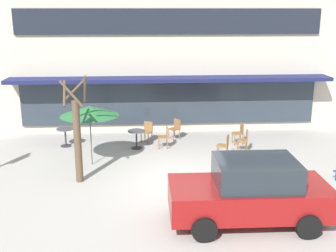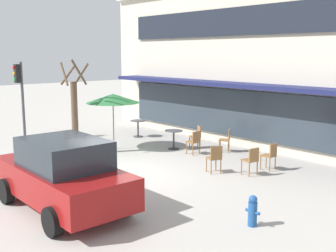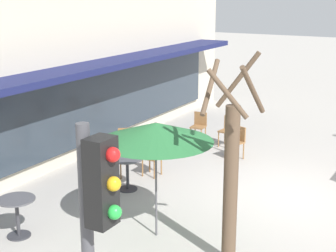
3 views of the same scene
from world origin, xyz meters
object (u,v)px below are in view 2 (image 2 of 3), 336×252
(patio_umbrella_green_folded, at_px, (113,98))
(cafe_chair_1, at_px, (226,139))
(cafe_table_streetside, at_px, (174,136))
(cafe_chair_3, at_px, (194,141))
(cafe_table_near_wall, at_px, (138,126))
(street_tree, at_px, (75,112))
(cafe_chair_4, at_px, (215,157))
(cafe_chair_5, at_px, (197,135))
(parked_sedan, at_px, (63,174))
(fire_hydrant, at_px, (253,211))
(cafe_chair_0, at_px, (270,154))
(cafe_chair_2, at_px, (251,159))
(traffic_light_pole, at_px, (20,87))

(patio_umbrella_green_folded, distance_m, cafe_chair_1, 4.68)
(cafe_table_streetside, distance_m, cafe_chair_3, 1.15)
(cafe_table_near_wall, height_order, street_tree, street_tree)
(cafe_chair_4, bearing_deg, cafe_table_streetside, 158.76)
(cafe_chair_5, bearing_deg, cafe_table_near_wall, -174.10)
(parked_sedan, bearing_deg, patio_umbrella_green_folded, 135.13)
(cafe_table_near_wall, bearing_deg, cafe_chair_3, -6.64)
(cafe_chair_5, height_order, street_tree, street_tree)
(street_tree, bearing_deg, cafe_chair_4, 20.90)
(cafe_chair_4, xyz_separation_m, street_tree, (-5.23, -2.00, 1.08))
(cafe_chair_1, bearing_deg, fire_hydrant, -44.65)
(cafe_table_streetside, height_order, cafe_chair_0, cafe_chair_0)
(cafe_chair_3, relative_size, parked_sedan, 0.21)
(cafe_chair_2, bearing_deg, street_tree, -156.71)
(cafe_chair_3, bearing_deg, cafe_table_streetside, -179.94)
(cafe_chair_3, distance_m, fire_hydrant, 6.74)
(cafe_table_near_wall, distance_m, cafe_chair_4, 6.56)
(cafe_chair_4, bearing_deg, cafe_chair_0, 59.48)
(cafe_chair_1, bearing_deg, cafe_chair_4, -56.20)
(patio_umbrella_green_folded, distance_m, parked_sedan, 6.70)
(cafe_chair_5, relative_size, parked_sedan, 0.21)
(cafe_table_streetside, bearing_deg, cafe_chair_5, 61.20)
(cafe_chair_1, distance_m, cafe_chair_2, 3.20)
(cafe_chair_5, distance_m, fire_hydrant, 7.79)
(cafe_table_streetside, xyz_separation_m, patio_umbrella_green_folded, (-1.62, -1.74, 1.51))
(cafe_chair_2, bearing_deg, cafe_chair_1, 144.60)
(cafe_chair_3, height_order, street_tree, street_tree)
(parked_sedan, bearing_deg, fire_hydrant, 35.42)
(cafe_chair_3, distance_m, cafe_chair_5, 1.08)
(cafe_table_near_wall, distance_m, parked_sedan, 9.13)
(cafe_chair_2, relative_size, cafe_chair_5, 1.00)
(cafe_chair_4, distance_m, traffic_light_pole, 9.72)
(cafe_chair_5, bearing_deg, cafe_table_streetside, -118.80)
(cafe_table_near_wall, height_order, cafe_table_streetside, same)
(cafe_chair_3, height_order, fire_hydrant, cafe_chair_3)
(cafe_chair_2, bearing_deg, patio_umbrella_green_folded, -169.58)
(cafe_chair_2, xyz_separation_m, cafe_chair_4, (-0.93, -0.65, 0.00))
(cafe_chair_0, distance_m, fire_hydrant, 4.75)
(cafe_table_near_wall, height_order, cafe_chair_0, cafe_chair_0)
(street_tree, relative_size, fire_hydrant, 5.05)
(cafe_table_near_wall, relative_size, cafe_chair_5, 0.85)
(cafe_chair_0, distance_m, cafe_chair_4, 1.88)
(cafe_table_streetside, height_order, cafe_chair_1, cafe_chair_1)
(traffic_light_pole, bearing_deg, parked_sedan, -16.85)
(cafe_chair_0, relative_size, cafe_chair_2, 1.00)
(cafe_table_near_wall, bearing_deg, cafe_chair_2, -8.90)
(cafe_chair_1, xyz_separation_m, street_tree, (-3.55, -4.50, 1.08))
(cafe_chair_1, height_order, cafe_chair_3, same)
(cafe_table_near_wall, bearing_deg, cafe_chair_0, -1.34)
(traffic_light_pole, bearing_deg, cafe_table_streetside, 32.06)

